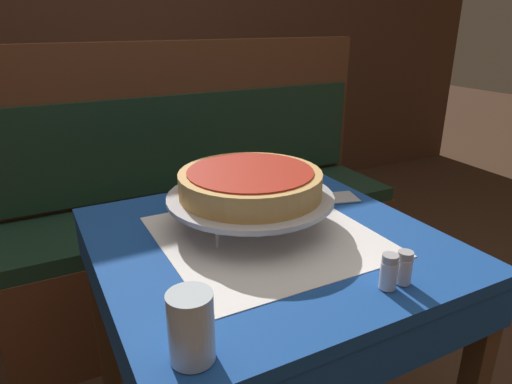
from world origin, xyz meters
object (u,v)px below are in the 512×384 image
dining_table_front (266,269)px  salt_shaker (389,272)px  pizza_server (317,199)px  pepper_shaker (404,268)px  dining_table_rear (164,133)px  booth_bench (208,233)px  pizza_pan_stand (250,198)px  water_glass_near (191,327)px  condiment_caddy (148,113)px  deep_dish_pizza (250,183)px

dining_table_front → salt_shaker: size_ratio=10.96×
pizza_server → pepper_shaker: pepper_shaker is taller
dining_table_rear → pepper_shaker: size_ratio=10.55×
pizza_server → booth_bench: bearing=95.9°
dining_table_rear → pizza_server: (0.02, -1.44, 0.11)m
dining_table_rear → pizza_pan_stand: pizza_pan_stand is taller
dining_table_front → salt_shaker: bearing=-72.3°
water_glass_near → condiment_caddy: (0.42, 1.81, -0.03)m
deep_dish_pizza → condiment_caddy: size_ratio=2.47×
dining_table_front → water_glass_near: 0.47m
booth_bench → condiment_caddy: booth_bench is taller
dining_table_rear → water_glass_near: water_glass_near is taller
salt_shaker → pepper_shaker: (0.04, -0.00, -0.00)m
pizza_pan_stand → dining_table_front: bearing=-83.4°
water_glass_near → salt_shaker: size_ratio=1.60×
deep_dish_pizza → pepper_shaker: size_ratio=5.10×
salt_shaker → condiment_caddy: condiment_caddy is taller
pizza_pan_stand → pizza_server: size_ratio=1.58×
deep_dish_pizza → pizza_server: size_ratio=1.34×
dining_table_front → pizza_server: (0.24, 0.13, 0.10)m
dining_table_rear → pepper_shaker: (-0.08, -1.88, 0.14)m
booth_bench → pizza_pan_stand: (-0.17, -0.76, 0.46)m
dining_table_front → booth_bench: 0.89m
water_glass_near → pepper_shaker: bearing=1.3°
booth_bench → condiment_caddy: (-0.05, 0.66, 0.42)m
deep_dish_pizza → water_glass_near: bearing=-127.5°
dining_table_rear → booth_bench: (-0.05, -0.74, -0.28)m
dining_table_front → pepper_shaker: size_ratio=11.50×
dining_table_rear → condiment_caddy: condiment_caddy is taller
dining_table_rear → salt_shaker: size_ratio=10.06×
condiment_caddy → salt_shaker: bearing=-90.6°
water_glass_near → pizza_pan_stand: bearing=52.5°
pepper_shaker → dining_table_front: bearing=114.2°
pizza_server → pepper_shaker: (-0.10, -0.44, 0.03)m
water_glass_near → pepper_shaker: 0.44m
booth_bench → pepper_shaker: (-0.03, -1.14, 0.42)m
dining_table_rear → pizza_server: size_ratio=2.77×
pizza_pan_stand → salt_shaker: pizza_pan_stand is taller
booth_bench → water_glass_near: bearing=-112.3°
pepper_shaker → pizza_pan_stand: bearing=111.2°
pizza_pan_stand → pepper_shaker: size_ratio=6.01×
dining_table_front → deep_dish_pizza: bearing=96.6°
dining_table_front → pizza_pan_stand: 0.18m
dining_table_front → dining_table_rear: size_ratio=1.09×
dining_table_rear → deep_dish_pizza: deep_dish_pizza is taller
dining_table_rear → salt_shaker: (-0.12, -1.88, 0.14)m
pizza_server → condiment_caddy: 1.37m
deep_dish_pizza → water_glass_near: (-0.30, -0.39, -0.06)m
booth_bench → pizza_pan_stand: booth_bench is taller
deep_dish_pizza → pizza_server: bearing=14.2°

